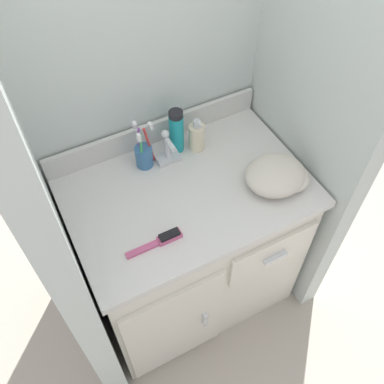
{
  "coord_description": "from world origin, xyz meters",
  "views": [
    {
      "loc": [
        -0.43,
        -0.85,
        1.97
      ],
      "look_at": [
        0.0,
        -0.03,
        0.81
      ],
      "focal_mm": 40.0,
      "sensor_mm": 36.0,
      "label": 1
    }
  ],
  "objects_px": {
    "soap_dispenser": "(197,136)",
    "shaving_cream_can": "(176,131)",
    "hairbrush": "(162,240)",
    "toothbrush_cup": "(144,154)",
    "hand_towel": "(279,176)"
  },
  "relations": [
    {
      "from": "toothbrush_cup",
      "to": "soap_dispenser",
      "type": "height_order",
      "value": "toothbrush_cup"
    },
    {
      "from": "toothbrush_cup",
      "to": "hand_towel",
      "type": "distance_m",
      "value": 0.49
    },
    {
      "from": "shaving_cream_can",
      "to": "hand_towel",
      "type": "distance_m",
      "value": 0.41
    },
    {
      "from": "toothbrush_cup",
      "to": "soap_dispenser",
      "type": "relative_size",
      "value": 1.35
    },
    {
      "from": "shaving_cream_can",
      "to": "soap_dispenser",
      "type": "bearing_deg",
      "value": -22.72
    },
    {
      "from": "hand_towel",
      "to": "shaving_cream_can",
      "type": "bearing_deg",
      "value": 126.88
    },
    {
      "from": "shaving_cream_can",
      "to": "toothbrush_cup",
      "type": "bearing_deg",
      "value": -172.81
    },
    {
      "from": "soap_dispenser",
      "to": "hand_towel",
      "type": "height_order",
      "value": "soap_dispenser"
    },
    {
      "from": "soap_dispenser",
      "to": "shaving_cream_can",
      "type": "bearing_deg",
      "value": 157.28
    },
    {
      "from": "toothbrush_cup",
      "to": "soap_dispenser",
      "type": "distance_m",
      "value": 0.21
    },
    {
      "from": "hand_towel",
      "to": "toothbrush_cup",
      "type": "bearing_deg",
      "value": 141.59
    },
    {
      "from": "hairbrush",
      "to": "hand_towel",
      "type": "distance_m",
      "value": 0.48
    },
    {
      "from": "soap_dispenser",
      "to": "shaving_cream_can",
      "type": "xyz_separation_m",
      "value": [
        -0.07,
        0.03,
        0.03
      ]
    },
    {
      "from": "hairbrush",
      "to": "shaving_cream_can",
      "type": "bearing_deg",
      "value": 56.73
    },
    {
      "from": "hairbrush",
      "to": "soap_dispenser",
      "type": "bearing_deg",
      "value": 47.06
    }
  ]
}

